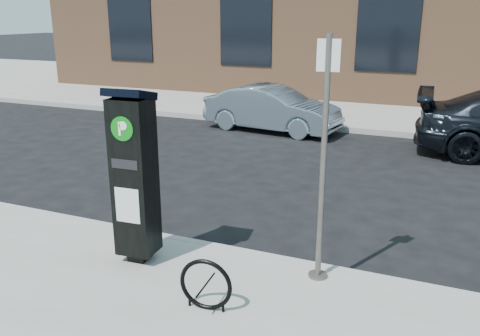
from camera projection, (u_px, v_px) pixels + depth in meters
The scene contains 8 objects.
ground at pixel (247, 261), 6.70m from camera, with size 120.00×120.00×0.00m, color black.
sidewalk_far at pixel (389, 98), 18.99m from camera, with size 60.00×12.00×0.15m, color gray.
curb_near at pixel (246, 256), 6.66m from camera, with size 60.00×0.12×0.16m, color #9E9B93.
curb_far at pixel (360, 131), 13.73m from camera, with size 60.00×0.12×0.16m, color #9E9B93.
parking_kiosk at pixel (134, 175), 6.11m from camera, with size 0.53×0.47×2.18m.
sign_pole at pixel (323, 164), 5.60m from camera, with size 0.25×0.22×2.79m.
bike_rack at pixel (206, 285), 5.27m from camera, with size 0.58×0.10×0.58m.
car_silver at pixel (272, 109), 13.89m from camera, with size 1.30×3.74×1.23m, color gray.
Camera 1 is at (2.30, -5.59, 3.14)m, focal length 38.00 mm.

